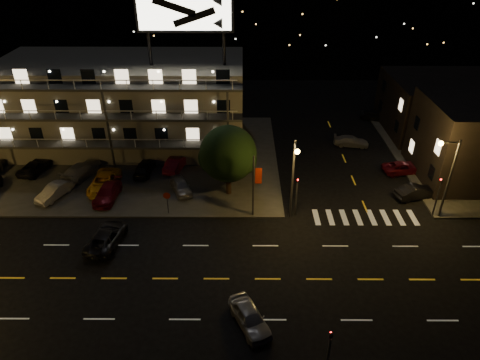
{
  "coord_description": "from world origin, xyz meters",
  "views": [
    {
      "loc": [
        3.97,
        -24.56,
        23.72
      ],
      "look_at": [
        3.79,
        8.0,
        4.19
      ],
      "focal_mm": 32.0,
      "sensor_mm": 36.0,
      "label": 1
    }
  ],
  "objects_px": {
    "side_car_0": "(416,192)",
    "road_car_west": "(106,237)",
    "tree": "(228,155)",
    "road_car_east": "(250,317)",
    "lot_car_4": "(181,186)",
    "lot_car_2": "(104,182)",
    "lot_car_7": "(82,170)"
  },
  "relations": [
    {
      "from": "lot_car_4",
      "to": "road_car_east",
      "type": "relative_size",
      "value": 0.92
    },
    {
      "from": "road_car_west",
      "to": "road_car_east",
      "type": "bearing_deg",
      "value": 152.49
    },
    {
      "from": "tree",
      "to": "lot_car_4",
      "type": "relative_size",
      "value": 1.87
    },
    {
      "from": "lot_car_7",
      "to": "road_car_west",
      "type": "distance_m",
      "value": 12.68
    },
    {
      "from": "side_car_0",
      "to": "road_car_west",
      "type": "distance_m",
      "value": 29.96
    },
    {
      "from": "lot_car_2",
      "to": "lot_car_7",
      "type": "height_order",
      "value": "lot_car_7"
    },
    {
      "from": "tree",
      "to": "side_car_0",
      "type": "bearing_deg",
      "value": -1.78
    },
    {
      "from": "lot_car_7",
      "to": "lot_car_4",
      "type": "bearing_deg",
      "value": -172.16
    },
    {
      "from": "lot_car_4",
      "to": "side_car_0",
      "type": "distance_m",
      "value": 23.69
    },
    {
      "from": "lot_car_2",
      "to": "road_car_east",
      "type": "relative_size",
      "value": 1.26
    },
    {
      "from": "lot_car_2",
      "to": "lot_car_4",
      "type": "relative_size",
      "value": 1.38
    },
    {
      "from": "tree",
      "to": "road_car_west",
      "type": "distance_m",
      "value": 13.48
    },
    {
      "from": "lot_car_4",
      "to": "road_car_west",
      "type": "bearing_deg",
      "value": -146.33
    },
    {
      "from": "side_car_0",
      "to": "road_car_west",
      "type": "bearing_deg",
      "value": 88.3
    },
    {
      "from": "lot_car_4",
      "to": "road_car_east",
      "type": "bearing_deg",
      "value": -91.22
    },
    {
      "from": "lot_car_2",
      "to": "lot_car_7",
      "type": "xyz_separation_m",
      "value": [
        -3.09,
        2.57,
        0.01
      ]
    },
    {
      "from": "lot_car_4",
      "to": "lot_car_7",
      "type": "relative_size",
      "value": 0.75
    },
    {
      "from": "road_car_east",
      "to": "road_car_west",
      "type": "distance_m",
      "value": 14.91
    },
    {
      "from": "tree",
      "to": "road_car_east",
      "type": "bearing_deg",
      "value": -83.29
    },
    {
      "from": "lot_car_7",
      "to": "road_car_west",
      "type": "xyz_separation_m",
      "value": [
        5.7,
        -11.33,
        -0.19
      ]
    },
    {
      "from": "lot_car_4",
      "to": "side_car_0",
      "type": "height_order",
      "value": "lot_car_4"
    },
    {
      "from": "lot_car_2",
      "to": "lot_car_7",
      "type": "bearing_deg",
      "value": 141.52
    },
    {
      "from": "lot_car_2",
      "to": "side_car_0",
      "type": "distance_m",
      "value": 31.68
    },
    {
      "from": "road_car_west",
      "to": "side_car_0",
      "type": "bearing_deg",
      "value": -157.93
    },
    {
      "from": "lot_car_4",
      "to": "lot_car_7",
      "type": "xyz_separation_m",
      "value": [
        -11.06,
        3.11,
        0.09
      ]
    },
    {
      "from": "lot_car_2",
      "to": "lot_car_4",
      "type": "distance_m",
      "value": 7.99
    },
    {
      "from": "side_car_0",
      "to": "lot_car_2",
      "type": "bearing_deg",
      "value": 71.55
    },
    {
      "from": "tree",
      "to": "road_car_east",
      "type": "height_order",
      "value": "tree"
    },
    {
      "from": "lot_car_4",
      "to": "road_car_west",
      "type": "relative_size",
      "value": 0.76
    },
    {
      "from": "lot_car_4",
      "to": "side_car_0",
      "type": "relative_size",
      "value": 0.92
    },
    {
      "from": "road_car_east",
      "to": "road_car_west",
      "type": "xyz_separation_m",
      "value": [
        -12.16,
        8.62,
        -0.01
      ]
    },
    {
      "from": "tree",
      "to": "road_car_east",
      "type": "xyz_separation_m",
      "value": [
        1.95,
        -16.58,
        -3.75
      ]
    }
  ]
}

